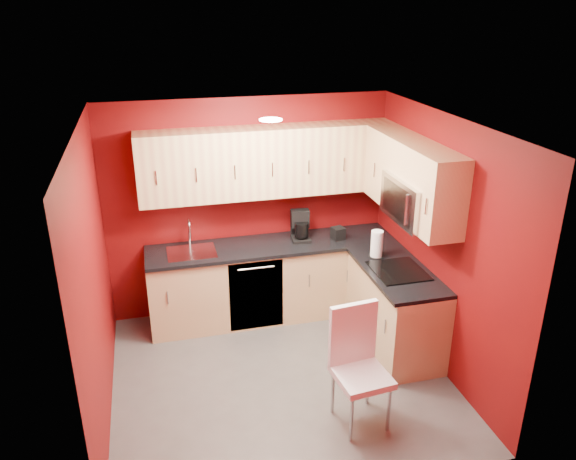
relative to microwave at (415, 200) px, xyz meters
name	(u,v)px	position (x,y,z in m)	size (l,w,h in m)	color
floor	(280,377)	(-1.39, -0.20, -1.66)	(3.20, 3.20, 0.00)	#4F4D4A
ceiling	(279,125)	(-1.39, -0.20, 0.84)	(3.20, 3.20, 0.00)	white
wall_back	(249,208)	(-1.39, 1.30, -0.41)	(3.20, 3.20, 0.00)	#660A09
wall_front	(333,358)	(-1.39, -1.70, -0.41)	(3.20, 3.20, 0.00)	#660A09
wall_left	(94,284)	(-2.99, -0.20, -0.41)	(3.00, 3.00, 0.00)	#660A09
wall_right	(440,245)	(0.21, -0.20, -0.41)	(3.00, 3.00, 0.00)	#660A09
base_cabinets_back	(273,281)	(-1.19, 1.00, -1.22)	(2.80, 0.60, 0.87)	tan
base_cabinets_right	(395,310)	(-0.09, 0.05, -1.22)	(0.60, 1.30, 0.87)	tan
countertop_back	(272,245)	(-1.19, 0.99, -0.77)	(2.80, 0.63, 0.04)	black
countertop_right	(397,271)	(-0.11, 0.04, -0.77)	(0.63, 1.27, 0.04)	black
upper_cabinets_back	(269,162)	(-1.19, 1.13, 0.17)	(2.80, 0.35, 0.75)	#E3C780
upper_cabinets_right	(409,170)	(0.03, 0.24, 0.23)	(0.35, 1.55, 0.75)	#E3C780
microwave	(415,200)	(0.00, 0.00, 0.00)	(0.42, 0.76, 0.42)	silver
cooktop	(398,271)	(-0.11, 0.00, -0.74)	(0.50, 0.55, 0.01)	black
sink	(191,249)	(-2.09, 1.00, -0.72)	(0.52, 0.42, 0.35)	silver
dishwasher_front	(256,295)	(-1.44, 0.71, -1.22)	(0.60, 0.02, 0.82)	black
downlight	(271,120)	(-1.39, 0.10, 0.82)	(0.20, 0.20, 0.01)	white
coffee_maker	(301,226)	(-0.85, 1.01, -0.58)	(0.20, 0.27, 0.34)	black
napkin_holder	(338,233)	(-0.44, 0.94, -0.68)	(0.13, 0.13, 0.14)	black
paper_towel	(377,244)	(-0.20, 0.38, -0.60)	(0.17, 0.17, 0.29)	white
dining_chair	(362,370)	(-0.87, -0.98, -1.12)	(0.44, 0.46, 1.08)	white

